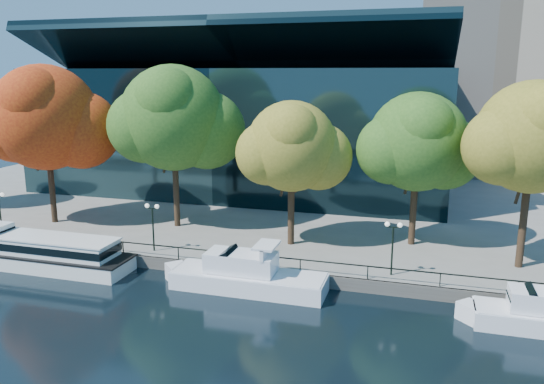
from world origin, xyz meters
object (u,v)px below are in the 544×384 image
(tree_4, at_px, (419,144))
(tree_5, at_px, (535,140))
(tree_2, at_px, (175,120))
(lamp_1, at_px, (152,216))
(tour_boat, at_px, (37,251))
(tree_3, at_px, (293,148))
(cruiser_far, at_px, (543,314))
(cruiser_near, at_px, (242,275))
(lamp_2, at_px, (393,236))
(tree_1, at_px, (47,120))

(tree_4, bearing_deg, tree_5, -22.75)
(tree_2, xyz_separation_m, lamp_1, (1.25, -7.27, -7.24))
(tour_boat, height_order, tree_4, tree_4)
(tree_3, xyz_separation_m, tree_5, (18.20, -0.53, 1.42))
(cruiser_far, height_order, tree_2, tree_2)
(tree_5, bearing_deg, lamp_1, -171.34)
(tour_boat, xyz_separation_m, tree_2, (7.37, 10.91, 9.86))
(tour_boat, relative_size, tree_3, 1.36)
(cruiser_near, bearing_deg, lamp_2, 17.81)
(tree_1, bearing_deg, tree_5, -0.93)
(cruiser_near, bearing_deg, cruiser_far, -2.30)
(tree_1, xyz_separation_m, tree_3, (24.33, -0.16, -1.77))
(cruiser_far, distance_m, tree_5, 12.98)
(tree_1, distance_m, lamp_1, 16.21)
(tree_1, xyz_separation_m, tree_4, (34.42, 2.71, -1.40))
(tree_1, xyz_separation_m, lamp_2, (33.06, -5.09, -7.16))
(tour_boat, bearing_deg, tree_3, 23.92)
(cruiser_near, relative_size, tree_3, 1.02)
(tree_2, bearing_deg, tour_boat, -124.06)
(cruiser_far, relative_size, tree_2, 0.65)
(tree_4, relative_size, lamp_1, 3.24)
(cruiser_near, bearing_deg, tree_3, 78.33)
(cruiser_far, distance_m, tree_1, 44.64)
(cruiser_far, bearing_deg, lamp_1, 171.81)
(tree_4, xyz_separation_m, lamp_1, (-20.80, -7.80, -5.76))
(tree_1, distance_m, lamp_2, 34.21)
(tree_1, height_order, lamp_1, tree_1)
(tree_3, distance_m, lamp_2, 11.39)
(lamp_1, bearing_deg, tree_3, 24.74)
(lamp_1, bearing_deg, tree_2, 99.72)
(tour_boat, xyz_separation_m, lamp_2, (28.05, 3.64, 2.62))
(tour_boat, relative_size, lamp_1, 4.18)
(tree_3, bearing_deg, cruiser_near, -101.67)
(cruiser_near, distance_m, tree_3, 11.81)
(tour_boat, xyz_separation_m, tree_1, (-5.01, 8.73, 9.78))
(tree_5, bearing_deg, tree_3, 178.33)
(lamp_1, bearing_deg, tree_4, 20.55)
(tree_5, relative_size, lamp_1, 3.50)
(tour_boat, height_order, lamp_1, lamp_1)
(cruiser_near, xyz_separation_m, cruiser_far, (19.87, -0.80, -0.10))
(tree_3, relative_size, tree_4, 0.95)
(cruiser_far, relative_size, tree_4, 0.76)
(tree_1, distance_m, tree_3, 24.39)
(tree_1, relative_size, lamp_2, 3.82)
(cruiser_far, bearing_deg, lamp_2, 156.21)
(tree_1, bearing_deg, cruiser_near, -20.47)
(tree_3, bearing_deg, tree_4, 15.86)
(tree_4, relative_size, lamp_2, 3.24)
(cruiser_near, height_order, tree_3, tree_3)
(tour_boat, bearing_deg, lamp_2, 7.39)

